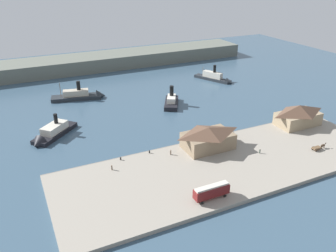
{
  "coord_description": "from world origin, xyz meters",
  "views": [
    {
      "loc": [
        -58.16,
        -99.11,
        58.24
      ],
      "look_at": [
        -6.13,
        9.85,
        2.0
      ],
      "focal_mm": 37.03,
      "sensor_mm": 36.0,
      "label": 1
    }
  ],
  "objects_px": {
    "pedestrian_walking_east": "(260,151)",
    "mooring_post_east": "(233,133)",
    "horse_cart": "(319,147)",
    "mooring_post_center_west": "(149,152)",
    "pedestrian_standing_center": "(171,152)",
    "ferry_shed_east_terminal": "(208,138)",
    "ferry_moored_west": "(172,100)",
    "street_tram": "(212,191)",
    "ferry_approaching_east": "(216,78)",
    "pedestrian_by_tram": "(112,168)",
    "ferry_near_quay": "(83,96)",
    "ferry_shed_west_terminal": "(298,115)",
    "ferry_mid_harbor": "(51,134)",
    "mooring_post_center_east": "(121,159)"
  },
  "relations": [
    {
      "from": "mooring_post_center_east",
      "to": "mooring_post_center_west",
      "type": "height_order",
      "value": "same"
    },
    {
      "from": "pedestrian_walking_east",
      "to": "pedestrian_standing_center",
      "type": "bearing_deg",
      "value": 156.27
    },
    {
      "from": "ferry_moored_west",
      "to": "street_tram",
      "type": "bearing_deg",
      "value": -107.78
    },
    {
      "from": "horse_cart",
      "to": "mooring_post_center_west",
      "type": "relative_size",
      "value": 6.53
    },
    {
      "from": "street_tram",
      "to": "mooring_post_east",
      "type": "bearing_deg",
      "value": 46.48
    },
    {
      "from": "ferry_near_quay",
      "to": "ferry_mid_harbor",
      "type": "relative_size",
      "value": 1.31
    },
    {
      "from": "street_tram",
      "to": "mooring_post_center_east",
      "type": "distance_m",
      "value": 33.69
    },
    {
      "from": "ferry_shed_east_terminal",
      "to": "ferry_moored_west",
      "type": "height_order",
      "value": "ferry_shed_east_terminal"
    },
    {
      "from": "horse_cart",
      "to": "ferry_mid_harbor",
      "type": "bearing_deg",
      "value": 147.74
    },
    {
      "from": "ferry_shed_west_terminal",
      "to": "mooring_post_center_east",
      "type": "relative_size",
      "value": 19.0
    },
    {
      "from": "street_tram",
      "to": "mooring_post_center_east",
      "type": "height_order",
      "value": "street_tram"
    },
    {
      "from": "mooring_post_east",
      "to": "pedestrian_by_tram",
      "type": "bearing_deg",
      "value": -174.78
    },
    {
      "from": "pedestrian_by_tram",
      "to": "ferry_approaching_east",
      "type": "xyz_separation_m",
      "value": [
        79.84,
        65.95,
        -0.32
      ]
    },
    {
      "from": "street_tram",
      "to": "ferry_approaching_east",
      "type": "bearing_deg",
      "value": 56.69
    },
    {
      "from": "horse_cart",
      "to": "ferry_mid_harbor",
      "type": "height_order",
      "value": "ferry_mid_harbor"
    },
    {
      "from": "pedestrian_by_tram",
      "to": "mooring_post_center_west",
      "type": "xyz_separation_m",
      "value": [
        14.46,
        4.71,
        -0.35
      ]
    },
    {
      "from": "pedestrian_standing_center",
      "to": "mooring_post_east",
      "type": "bearing_deg",
      "value": 7.52
    },
    {
      "from": "horse_cart",
      "to": "ferry_moored_west",
      "type": "height_order",
      "value": "ferry_moored_west"
    },
    {
      "from": "street_tram",
      "to": "pedestrian_walking_east",
      "type": "distance_m",
      "value": 31.16
    },
    {
      "from": "street_tram",
      "to": "pedestrian_standing_center",
      "type": "bearing_deg",
      "value": 88.87
    },
    {
      "from": "pedestrian_by_tram",
      "to": "ferry_shed_east_terminal",
      "type": "bearing_deg",
      "value": -0.88
    },
    {
      "from": "ferry_shed_east_terminal",
      "to": "ferry_approaching_east",
      "type": "relative_size",
      "value": 0.73
    },
    {
      "from": "ferry_approaching_east",
      "to": "pedestrian_standing_center",
      "type": "bearing_deg",
      "value": -132.35
    },
    {
      "from": "horse_cart",
      "to": "mooring_post_center_west",
      "type": "distance_m",
      "value": 57.53
    },
    {
      "from": "pedestrian_standing_center",
      "to": "ferry_approaching_east",
      "type": "bearing_deg",
      "value": 47.65
    },
    {
      "from": "ferry_approaching_east",
      "to": "street_tram",
      "type": "bearing_deg",
      "value": -123.31
    },
    {
      "from": "pedestrian_standing_center",
      "to": "mooring_post_center_east",
      "type": "height_order",
      "value": "pedestrian_standing_center"
    },
    {
      "from": "horse_cart",
      "to": "ferry_moored_west",
      "type": "relative_size",
      "value": 0.33
    },
    {
      "from": "ferry_shed_west_terminal",
      "to": "ferry_mid_harbor",
      "type": "relative_size",
      "value": 0.87
    },
    {
      "from": "ferry_mid_harbor",
      "to": "ferry_approaching_east",
      "type": "distance_m",
      "value": 98.67
    },
    {
      "from": "pedestrian_by_tram",
      "to": "pedestrian_walking_east",
      "type": "bearing_deg",
      "value": -13.27
    },
    {
      "from": "ferry_mid_harbor",
      "to": "pedestrian_standing_center",
      "type": "bearing_deg",
      "value": -43.9
    },
    {
      "from": "horse_cart",
      "to": "mooring_post_center_east",
      "type": "height_order",
      "value": "horse_cart"
    },
    {
      "from": "ferry_shed_west_terminal",
      "to": "pedestrian_standing_center",
      "type": "bearing_deg",
      "value": 179.9
    },
    {
      "from": "mooring_post_center_west",
      "to": "mooring_post_east",
      "type": "xyz_separation_m",
      "value": [
        33.62,
        -0.31,
        0.0
      ]
    },
    {
      "from": "ferry_shed_east_terminal",
      "to": "pedestrian_walking_east",
      "type": "height_order",
      "value": "ferry_shed_east_terminal"
    },
    {
      "from": "mooring_post_center_west",
      "to": "ferry_near_quay",
      "type": "height_order",
      "value": "ferry_near_quay"
    },
    {
      "from": "pedestrian_standing_center",
      "to": "ferry_approaching_east",
      "type": "height_order",
      "value": "ferry_approaching_east"
    },
    {
      "from": "horse_cart",
      "to": "ferry_near_quay",
      "type": "distance_m",
      "value": 106.16
    },
    {
      "from": "horse_cart",
      "to": "mooring_post_center_east",
      "type": "xyz_separation_m",
      "value": [
        -63.08,
        22.34,
        -0.47
      ]
    },
    {
      "from": "ferry_shed_east_terminal",
      "to": "mooring_post_center_east",
      "type": "bearing_deg",
      "value": 170.31
    },
    {
      "from": "ferry_shed_east_terminal",
      "to": "ferry_near_quay",
      "type": "distance_m",
      "value": 75.07
    },
    {
      "from": "ferry_near_quay",
      "to": "ferry_shed_west_terminal",
      "type": "bearing_deg",
      "value": -45.05
    },
    {
      "from": "street_tram",
      "to": "mooring_post_east",
      "type": "xyz_separation_m",
      "value": [
        28.19,
        29.68,
        -1.91
      ]
    },
    {
      "from": "street_tram",
      "to": "ferry_near_quay",
      "type": "xyz_separation_m",
      "value": [
        -12.95,
        94.73,
        -1.99
      ]
    },
    {
      "from": "mooring_post_east",
      "to": "pedestrian_walking_east",
      "type": "bearing_deg",
      "value": -91.53
    },
    {
      "from": "pedestrian_walking_east",
      "to": "mooring_post_east",
      "type": "bearing_deg",
      "value": 88.47
    },
    {
      "from": "horse_cart",
      "to": "pedestrian_by_tram",
      "type": "bearing_deg",
      "value": 165.2
    },
    {
      "from": "ferry_shed_west_terminal",
      "to": "mooring_post_center_east",
      "type": "xyz_separation_m",
      "value": [
        -71.29,
        3.89,
        -3.71
      ]
    },
    {
      "from": "horse_cart",
      "to": "ferry_moored_west",
      "type": "bearing_deg",
      "value": 111.66
    }
  ]
}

